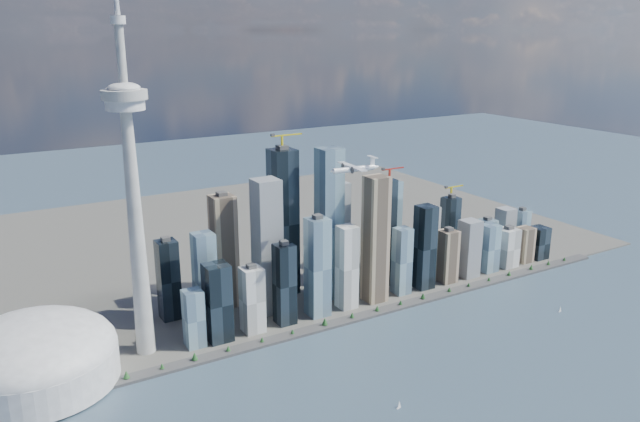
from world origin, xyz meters
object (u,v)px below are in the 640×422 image
needle_tower (132,188)px  sailboat_east (560,310)px  dome_stadium (35,356)px  sailboat_west (399,405)px  airplane (355,168)px

needle_tower → sailboat_east: size_ratio=53.21×
needle_tower → sailboat_east: bearing=-18.5°
dome_stadium → sailboat_east: bearing=-14.5°
sailboat_west → needle_tower: bearing=112.5°
dome_stadium → needle_tower: bearing=4.1°
airplane → sailboat_east: size_ratio=7.52×
needle_tower → airplane: (285.28, -85.66, 10.84)m
needle_tower → dome_stadium: (-140.00, -10.00, -196.40)m
dome_stadium → sailboat_west: dome_stadium is taller
needle_tower → airplane: needle_tower is taller
airplane → sailboat_west: airplane is taller
needle_tower → sailboat_east: 678.94m
airplane → sailboat_west: size_ratio=7.65×
sailboat_west → sailboat_east: 391.24m
dome_stadium → sailboat_east: (744.75, -192.92, -36.12)m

